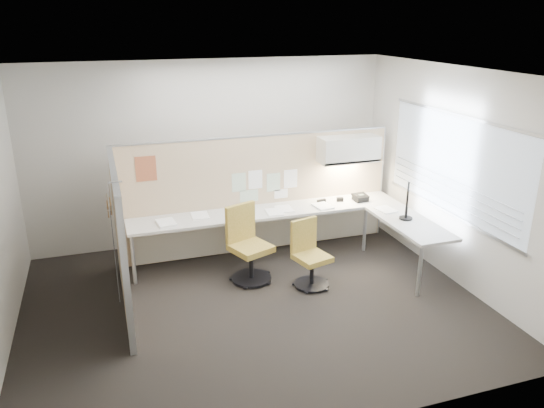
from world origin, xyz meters
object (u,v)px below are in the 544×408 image
object	(u,v)px
monitor	(407,200)
desk	(293,219)
chair_left	(248,246)
phone	(360,198)
chair_right	(309,256)

from	to	relation	value
monitor	desk	bearing A→B (deg)	94.01
chair_left	monitor	bearing A→B (deg)	-30.43
desk	chair_left	bearing A→B (deg)	-151.73
desk	chair_left	world-z (taller)	chair_left
monitor	phone	xyz separation A→B (m)	(-0.25, 0.89, -0.22)
phone	chair_right	bearing A→B (deg)	-146.23
chair_left	phone	size ratio (longest dim) A/B	4.58
desk	phone	size ratio (longest dim) A/B	18.05
desk	chair_right	bearing A→B (deg)	-95.82
monitor	chair_right	bearing A→B (deg)	126.30
phone	monitor	bearing A→B (deg)	-78.97
desk	monitor	distance (m)	1.63
chair_right	phone	distance (m)	1.58
desk	monitor	bearing A→B (deg)	-29.75
desk	chair_left	distance (m)	0.93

